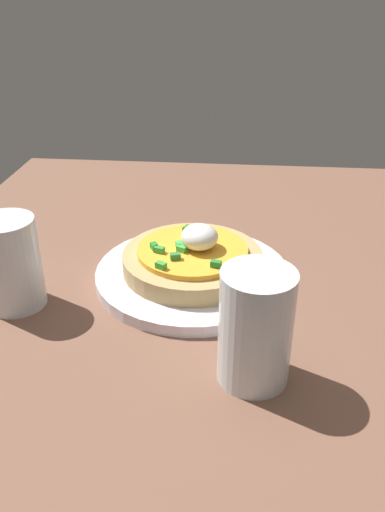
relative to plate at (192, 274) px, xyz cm
name	(u,v)px	position (x,y,z in cm)	size (l,w,h in cm)	color
dining_table	(250,267)	(7.82, 5.68, -1.80)	(96.80, 85.11, 2.05)	brown
plate	(192,274)	(0.00, 0.00, 0.00)	(25.64, 25.64, 1.55)	white
pizza	(193,258)	(0.05, 0.00, 2.50)	(18.36, 18.36, 6.43)	tan
cup_near	(250,330)	(7.34, -18.20, 4.98)	(7.24, 7.24, 12.14)	silver
cup_far	(11,266)	(-21.04, -7.73, 4.60)	(7.09, 7.09, 11.37)	silver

